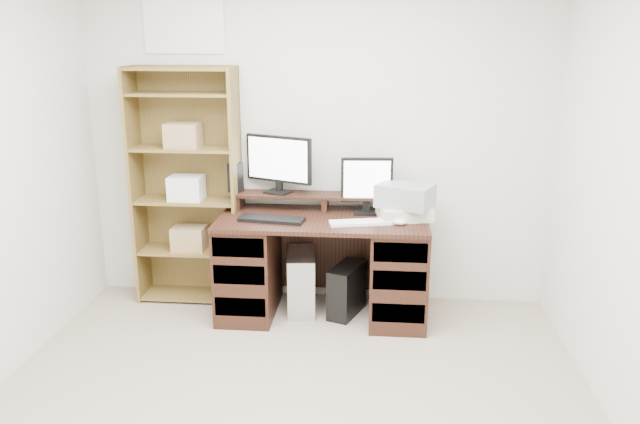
# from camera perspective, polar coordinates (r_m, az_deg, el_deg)

# --- Properties ---
(room) EXTENTS (3.54, 4.04, 2.54)m
(room) POSITION_cam_1_polar(r_m,az_deg,el_deg) (2.79, -4.39, -0.02)
(room) COLOR tan
(room) RESTS_ON ground
(desk) EXTENTS (1.50, 0.70, 0.75)m
(desk) POSITION_cam_1_polar(r_m,az_deg,el_deg) (4.59, 0.24, -4.81)
(desk) COLOR black
(desk) RESTS_ON ground
(riser_shelf) EXTENTS (1.40, 0.22, 0.12)m
(riser_shelf) POSITION_cam_1_polar(r_m,az_deg,el_deg) (4.65, 0.48, 1.33)
(riser_shelf) COLOR black
(riser_shelf) RESTS_ON desk
(monitor_wide) EXTENTS (0.51, 0.24, 0.43)m
(monitor_wide) POSITION_cam_1_polar(r_m,az_deg,el_deg) (4.65, -3.80, 4.65)
(monitor_wide) COLOR black
(monitor_wide) RESTS_ON riser_shelf
(monitor_small) EXTENTS (0.38, 0.15, 0.41)m
(monitor_small) POSITION_cam_1_polar(r_m,az_deg,el_deg) (4.55, 4.30, 2.64)
(monitor_small) COLOR black
(monitor_small) RESTS_ON desk
(speaker) EXTENTS (0.11, 0.11, 0.22)m
(speaker) POSITION_cam_1_polar(r_m,az_deg,el_deg) (4.73, -7.73, 3.14)
(speaker) COLOR black
(speaker) RESTS_ON riser_shelf
(keyboard_black) EXTENTS (0.48, 0.22, 0.03)m
(keyboard_black) POSITION_cam_1_polar(r_m,az_deg,el_deg) (4.40, -4.44, -0.67)
(keyboard_black) COLOR black
(keyboard_black) RESTS_ON desk
(keyboard_white) EXTENTS (0.44, 0.22, 0.02)m
(keyboard_white) POSITION_cam_1_polar(r_m,az_deg,el_deg) (4.33, 3.67, -0.97)
(keyboard_white) COLOR white
(keyboard_white) RESTS_ON desk
(mouse) EXTENTS (0.12, 0.10, 0.04)m
(mouse) POSITION_cam_1_polar(r_m,az_deg,el_deg) (4.33, 7.34, -0.92)
(mouse) COLOR white
(mouse) RESTS_ON desk
(printer) EXTENTS (0.41, 0.35, 0.09)m
(printer) POSITION_cam_1_polar(r_m,az_deg,el_deg) (4.48, 7.74, -0.05)
(printer) COLOR beige
(printer) RESTS_ON desk
(basket) EXTENTS (0.45, 0.39, 0.16)m
(basket) POSITION_cam_1_polar(r_m,az_deg,el_deg) (4.44, 7.80, 1.50)
(basket) COLOR gray
(basket) RESTS_ON printer
(tower_silver) EXTENTS (0.25, 0.47, 0.45)m
(tower_silver) POSITION_cam_1_polar(r_m,az_deg,el_deg) (4.74, -1.72, -6.31)
(tower_silver) COLOR #B5B7BC
(tower_silver) RESTS_ON ground
(tower_black) EXTENTS (0.28, 0.41, 0.38)m
(tower_black) POSITION_cam_1_polar(r_m,az_deg,el_deg) (4.67, 2.46, -7.13)
(tower_black) COLOR black
(tower_black) RESTS_ON ground
(bookshelf) EXTENTS (0.80, 0.30, 1.80)m
(bookshelf) POSITION_cam_1_polar(r_m,az_deg,el_deg) (4.84, -12.04, 2.46)
(bookshelf) COLOR olive
(bookshelf) RESTS_ON ground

